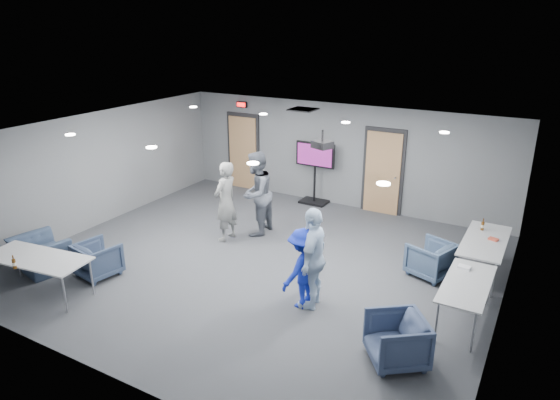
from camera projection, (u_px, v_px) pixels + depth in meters
The scene contains 28 objects.
floor at pixel (261, 262), 10.23m from camera, with size 9.00×9.00×0.00m, color #35383C.
ceiling at pixel (259, 133), 9.31m from camera, with size 9.00×9.00×0.00m, color silver.
wall_back at pixel (340, 155), 13.05m from camera, with size 9.00×0.02×2.70m, color slate.
wall_front at pixel (100, 292), 6.49m from camera, with size 9.00×0.02×2.70m, color slate.
wall_left at pixel (99, 169), 11.85m from camera, with size 0.02×8.00×2.70m, color slate.
wall_right at pixel (508, 249), 7.69m from camera, with size 0.02×8.00×2.70m, color slate.
door_left at pixel (243, 152), 14.49m from camera, with size 1.06×0.17×2.24m.
door_right at pixel (383, 173), 12.55m from camera, with size 1.06×0.17×2.24m.
exit_sign at pixel (242, 105), 14.00m from camera, with size 0.32×0.08×0.16m.
hvac_diffuser at pixel (303, 109), 11.84m from camera, with size 0.60×0.60×0.03m, color black.
downlights at pixel (259, 134), 9.32m from camera, with size 6.18×3.78×0.02m.
person_a at pixel (226, 202), 11.02m from camera, with size 0.66×0.43×1.81m, color gray.
person_b at pixel (256, 194), 11.31m from camera, with size 0.95×0.74×1.95m, color #555B67.
person_c at pixel (313, 258), 8.41m from camera, with size 1.06×0.44×1.81m, color silver.
person_d at pixel (303, 268), 8.46m from camera, with size 0.92×0.53×1.43m, color #1A2AAA.
chair_right_a at pixel (431, 259), 9.60m from camera, with size 0.74×0.76×0.69m, color #3B4D66.
chair_right_c at pixel (397, 340), 7.14m from camera, with size 0.78×0.80×0.73m, color #3C4968.
chair_front_a at pixel (98, 259), 9.61m from camera, with size 0.73×0.75×0.68m, color #34415A.
chair_front_b at pixel (40, 254), 9.82m from camera, with size 1.03×0.90×0.67m, color #344259.
table_right_a at pixel (485, 242), 9.53m from camera, with size 0.77×1.85×0.73m.
table_right_b at pixel (467, 285), 7.98m from camera, with size 0.70×1.67×0.73m.
table_front_left at pixel (37, 259), 8.83m from camera, with size 2.02×1.05×0.73m.
bottle_front at pixel (14, 264), 8.39m from camera, with size 0.06×0.06×0.25m.
bottle_right at pixel (483, 226), 9.93m from camera, with size 0.07×0.07×0.25m.
snack_box at pixel (493, 239), 9.50m from camera, with size 0.17×0.11×0.04m, color #BF452F.
wrapper at pixel (464, 267), 8.41m from camera, with size 0.20×0.14×0.05m, color white.
tv_stand at pixel (315, 169), 13.25m from camera, with size 1.09×0.52×1.67m.
projector at pixel (322, 144), 9.70m from camera, with size 0.44×0.41×0.36m.
Camera 1 is at (4.84, -7.81, 4.68)m, focal length 32.00 mm.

